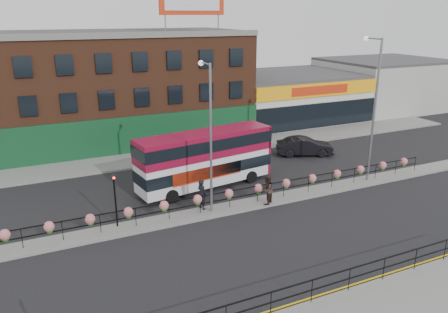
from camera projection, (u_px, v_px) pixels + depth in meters
name	position (u px, v px, depth m)	size (l,w,h in m)	color
ground	(244.00, 206.00, 28.11)	(120.00, 120.00, 0.00)	black
north_pavement	(181.00, 154.00, 38.43)	(60.00, 4.00, 0.15)	slate
median	(244.00, 205.00, 28.09)	(60.00, 1.60, 0.15)	slate
yellow_line_inner	(342.00, 288.00, 19.75)	(60.00, 0.10, 0.01)	gold
yellow_line_outer	(345.00, 290.00, 19.60)	(60.00, 0.10, 0.01)	gold
brick_building	(113.00, 86.00, 42.11)	(25.00, 12.21, 10.30)	brown
supermarket	(287.00, 96.00, 50.84)	(15.00, 12.25, 5.30)	silver
warehouse_east	(383.00, 84.00, 56.67)	(14.50, 12.00, 6.30)	#A1A19D
median_railing	(244.00, 191.00, 27.79)	(30.04, 0.56, 1.23)	black
south_railing	(312.00, 286.00, 18.31)	(20.04, 0.05, 1.12)	black
double_decker_bus	(206.00, 154.00, 30.53)	(10.23, 3.78, 4.04)	silver
car	(305.00, 146.00, 38.07)	(5.12, 3.43, 1.60)	black
pedestrian_a	(202.00, 194.00, 27.15)	(0.67, 0.83, 1.97)	black
pedestrian_b	(267.00, 190.00, 27.83)	(1.20, 1.17, 1.95)	#2F221C
lamp_column_west	(209.00, 126.00, 25.60)	(0.33, 1.60, 9.09)	slate
lamp_column_east	(373.00, 98.00, 30.57)	(0.37, 1.79, 10.19)	slate
traffic_light_median	(114.00, 189.00, 24.48)	(0.15, 0.28, 3.65)	black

